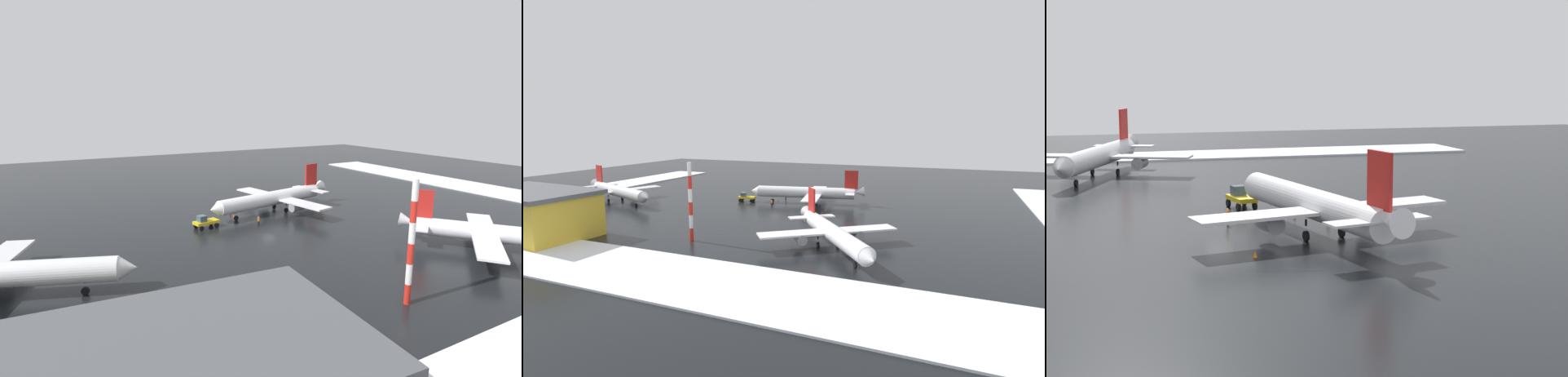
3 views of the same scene
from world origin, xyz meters
TOP-DOWN VIEW (x-y plane):
  - ground_plane at (0.00, 0.00)m, footprint 240.00×240.00m
  - snow_bank_far at (0.00, -50.00)m, footprint 152.00×16.00m
  - snow_bank_left at (-67.00, 0.00)m, footprint 14.00×116.00m
  - airplane_distant_tail at (5.95, 8.26)m, footprint 30.78×25.75m
  - airplane_parked_portside at (23.44, -28.89)m, footprint 22.35×25.21m
  - airplane_parked_starboard at (-42.63, -10.25)m, footprint 30.58×25.85m
  - pushback_tug at (-10.92, 4.38)m, footprint 4.92×2.99m
  - ground_crew_beside_wing at (-1.55, 1.14)m, footprint 0.36×0.36m
  - ground_crew_by_nose_gear at (-2.24, 12.23)m, footprint 0.36×0.36m
  - antenna_mast at (-1.56, -33.86)m, footprint 0.70×0.70m
  - cargo_hangar at (-31.99, -42.57)m, footprint 25.99×16.72m
  - traffic_cone_near_nose at (13.19, 0.82)m, footprint 0.36×0.36m
  - traffic_cone_mid_line at (-3.07, 8.70)m, footprint 0.36×0.36m

SIDE VIEW (x-z plane):
  - ground_plane at x=0.00m, z-range 0.00..0.00m
  - snow_bank_far at x=0.00m, z-range 0.00..0.29m
  - snow_bank_left at x=-67.00m, z-range 0.00..0.29m
  - traffic_cone_near_nose at x=13.19m, z-range 0.00..0.55m
  - traffic_cone_mid_line at x=-3.07m, z-range 0.00..0.55m
  - ground_crew_beside_wing at x=-1.55m, z-range 0.12..1.83m
  - ground_crew_by_nose_gear at x=-2.24m, z-range 0.12..1.83m
  - pushback_tug at x=-10.92m, z-range 0.03..2.53m
  - airplane_parked_portside at x=23.44m, z-range -1.50..7.37m
  - airplane_distant_tail at x=5.95m, z-range -1.56..7.64m
  - airplane_parked_starboard at x=-42.63m, z-range -1.60..7.82m
  - cargo_hangar at x=-31.99m, z-range 0.04..8.84m
  - antenna_mast at x=-1.56m, z-range 0.00..14.38m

